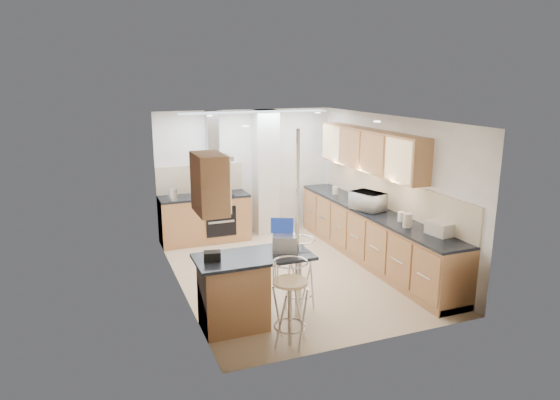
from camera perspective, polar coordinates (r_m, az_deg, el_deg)
name	(u,v)px	position (r m, az deg, el deg)	size (l,w,h in m)	color
ground	(291,272)	(8.27, 1.31, -8.25)	(4.80, 4.80, 0.00)	#D5B38E
room_shell	(301,175)	(8.29, 2.45, 2.92)	(3.64, 4.84, 2.51)	silver
right_counter	(372,235)	(8.77, 10.44, -3.98)	(0.63, 4.40, 0.92)	#AA6B44
back_counter	(205,218)	(9.76, -8.61, -2.08)	(1.70, 0.63, 0.92)	#AA6B44
peninsula	(254,290)	(6.47, -3.00, -10.20)	(1.47, 0.72, 0.94)	#AA6B44
microwave	(368,201)	(8.56, 10.04, -0.14)	(0.56, 0.38, 0.31)	white
laptop	(285,243)	(6.40, 0.58, -4.97)	(0.31, 0.23, 0.21)	#A1A5A9
bag	(212,256)	(6.16, -7.76, -6.36)	(0.20, 0.15, 0.11)	black
bar_stool_near	(290,303)	(5.97, 1.17, -11.72)	(0.44, 0.44, 1.07)	tan
bar_stool_end	(300,274)	(6.86, 2.30, -8.44)	(0.42, 0.42, 1.03)	tan
jar_a	(362,202)	(8.82, 9.32, -0.18)	(0.12, 0.12, 0.16)	beige
jar_b	(335,190)	(9.66, 6.33, 1.09)	(0.11, 0.11, 0.15)	beige
jar_c	(408,220)	(7.72, 14.37, -2.27)	(0.14, 0.14, 0.21)	beige
jar_d	(401,217)	(8.02, 13.66, -1.86)	(0.10, 0.10, 0.15)	white
bread_bin	(441,228)	(7.49, 17.88, -3.10)	(0.28, 0.36, 0.19)	beige
kettle	(173,194)	(9.33, -12.14, 0.64)	(0.16, 0.16, 0.22)	#A7AAAC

